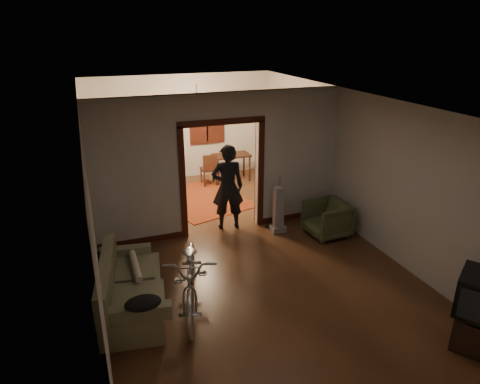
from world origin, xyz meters
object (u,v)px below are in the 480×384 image
person (228,187)px  locker (131,157)px  armchair (327,219)px  bicycle (192,275)px  sofa (132,283)px  desk (232,168)px

person → locker: person is taller
armchair → locker: bearing=-143.8°
bicycle → locker: bearing=106.9°
bicycle → armchair: 3.40m
sofa → locker: size_ratio=1.07×
sofa → locker: 5.13m
locker → desk: size_ratio=1.76×
sofa → bicycle: bicycle is taller
armchair → bicycle: bearing=-69.9°
locker → armchair: bearing=-32.6°
sofa → desk: bearing=64.7°
bicycle → desk: size_ratio=2.05×
sofa → bicycle: size_ratio=0.92×
armchair → desk: size_ratio=0.80×
bicycle → armchair: bearing=38.5°
locker → desk: (2.59, -0.22, -0.50)m
armchair → locker: (-3.30, 3.97, 0.51)m
locker → sofa: bearing=-79.6°
armchair → person: size_ratio=0.44×
bicycle → person: bearing=75.0°
bicycle → desk: 5.65m
sofa → armchair: 4.09m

